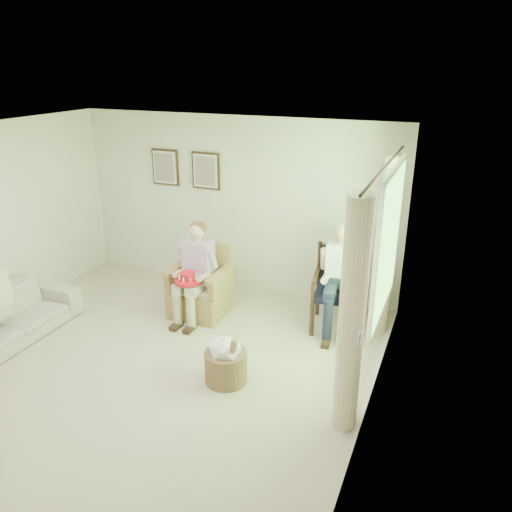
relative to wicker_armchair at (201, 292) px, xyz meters
name	(u,v)px	position (x,y,z in m)	size (l,w,h in m)	color
floor	(133,379)	(0.05, -1.71, -0.30)	(5.50, 5.50, 0.00)	beige
back_wall	(235,205)	(0.05, 1.04, 1.00)	(5.00, 0.04, 2.60)	silver
right_wall	(367,318)	(2.55, -1.71, 1.00)	(0.04, 5.50, 2.60)	silver
ceiling	(107,143)	(0.05, -1.71, 2.30)	(5.00, 5.50, 0.02)	white
window	(388,241)	(2.51, -0.51, 1.28)	(0.13, 2.50, 1.63)	#2D6B23
curtain_left	(352,318)	(2.38, -1.49, 0.85)	(0.34, 0.34, 2.30)	beige
curtain_right	(386,248)	(2.38, 0.47, 0.85)	(0.34, 0.34, 2.30)	beige
framed_print_left	(165,167)	(-1.10, 1.00, 1.48)	(0.45, 0.05, 0.55)	#382114
framed_print_right	(206,171)	(-0.40, 1.00, 1.48)	(0.45, 0.05, 0.55)	#382114
wicker_armchair	(201,292)	(0.00, 0.00, 0.00)	(0.75, 0.74, 0.95)	tan
wood_armchair	(342,285)	(1.87, 0.40, 0.27)	(0.68, 0.64, 1.05)	black
sofa	(2,321)	(-1.90, -1.66, -0.01)	(0.78, 2.00, 0.58)	beige
person_wicker	(195,266)	(0.00, -0.13, 0.45)	(0.40, 0.62, 1.31)	#BCB798
person_dark	(340,272)	(1.87, 0.23, 0.53)	(0.40, 0.63, 1.41)	#191F37
red_hat	(188,279)	(0.00, -0.34, 0.35)	(0.36, 0.36, 0.14)	red
hatbox	(226,360)	(1.02, -1.33, -0.03)	(0.59, 0.59, 0.69)	#9D7155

